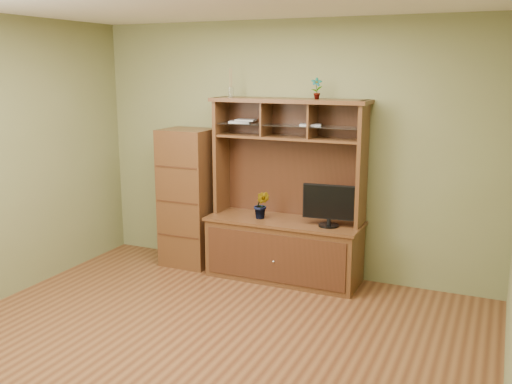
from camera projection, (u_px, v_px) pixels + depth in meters
The scene contains 8 objects.
room at pixel (197, 183), 4.32m from camera, with size 4.54×4.04×2.74m.
media_hutch at pixel (285, 231), 6.02m from camera, with size 1.66×0.61×1.90m.
monitor at pixel (329, 205), 5.67m from camera, with size 0.54×0.21×0.42m.
orchid_plant at pixel (262, 205), 5.98m from camera, with size 0.16×0.13×0.30m, color #285E20.
top_plant at pixel (317, 88), 5.65m from camera, with size 0.11×0.08×0.21m, color #406D26.
reed_diffuser at pixel (231, 86), 6.03m from camera, with size 0.06×0.06×0.30m.
magazines at pixel (264, 122), 5.96m from camera, with size 1.04×0.22×0.04m.
side_cabinet at pixel (189, 198), 6.43m from camera, with size 0.55×0.50×1.55m.
Camera 1 is at (2.12, -3.69, 2.21)m, focal length 40.00 mm.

